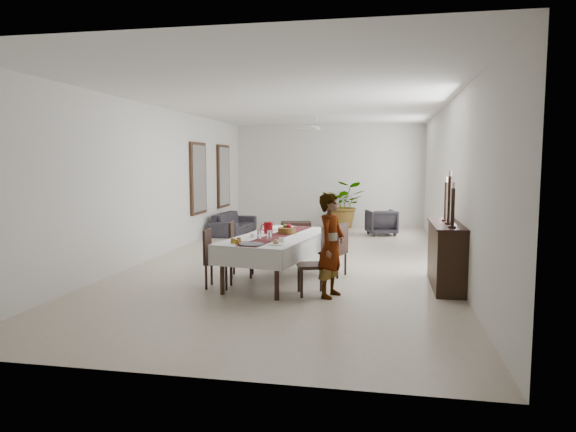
{
  "coord_description": "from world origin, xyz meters",
  "views": [
    {
      "loc": [
        1.78,
        -10.39,
        2.02
      ],
      "look_at": [
        0.07,
        -1.36,
        1.05
      ],
      "focal_mm": 32.0,
      "sensor_mm": 36.0,
      "label": 1
    }
  ],
  "objects_px": {
    "red_pitcher": "(268,228)",
    "woman": "(331,246)",
    "sideboard_body": "(446,256)",
    "dining_table_top": "(279,238)",
    "sofa": "(234,223)"
  },
  "relations": [
    {
      "from": "woman",
      "to": "sofa",
      "type": "xyz_separation_m",
      "value": [
        -3.42,
        6.36,
        -0.48
      ]
    },
    {
      "from": "dining_table_top",
      "to": "sofa",
      "type": "relative_size",
      "value": 1.22
    },
    {
      "from": "dining_table_top",
      "to": "sideboard_body",
      "type": "height_order",
      "value": "sideboard_body"
    },
    {
      "from": "woman",
      "to": "sofa",
      "type": "bearing_deg",
      "value": 45.61
    },
    {
      "from": "woman",
      "to": "sofa",
      "type": "height_order",
      "value": "woman"
    },
    {
      "from": "sideboard_body",
      "to": "sofa",
      "type": "relative_size",
      "value": 0.83
    },
    {
      "from": "woman",
      "to": "sideboard_body",
      "type": "xyz_separation_m",
      "value": [
        1.77,
        0.98,
        -0.28
      ]
    },
    {
      "from": "sideboard_body",
      "to": "woman",
      "type": "bearing_deg",
      "value": -151.08
    },
    {
      "from": "dining_table_top",
      "to": "sofa",
      "type": "xyz_separation_m",
      "value": [
        -2.44,
        5.48,
        -0.45
      ]
    },
    {
      "from": "dining_table_top",
      "to": "red_pitcher",
      "type": "xyz_separation_m",
      "value": [
        -0.22,
        0.2,
        0.14
      ]
    },
    {
      "from": "dining_table_top",
      "to": "red_pitcher",
      "type": "height_order",
      "value": "red_pitcher"
    },
    {
      "from": "red_pitcher",
      "to": "woman",
      "type": "relative_size",
      "value": 0.13
    },
    {
      "from": "woman",
      "to": "dining_table_top",
      "type": "bearing_deg",
      "value": 65.41
    },
    {
      "from": "dining_table_top",
      "to": "sideboard_body",
      "type": "distance_m",
      "value": 2.77
    },
    {
      "from": "woman",
      "to": "sideboard_body",
      "type": "distance_m",
      "value": 2.04
    }
  ]
}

